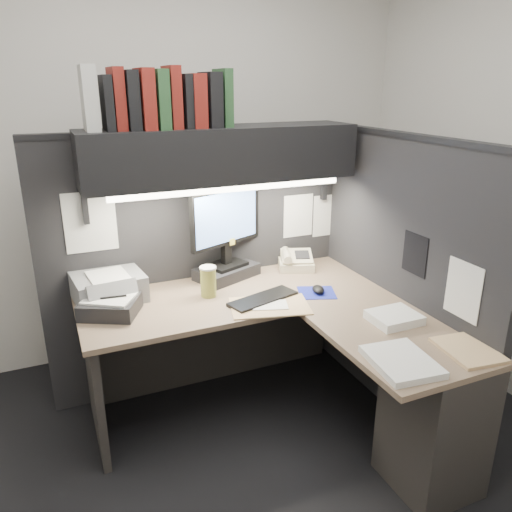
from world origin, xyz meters
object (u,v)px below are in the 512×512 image
(overhead_shelf, at_px, (222,154))
(coffee_cup, at_px, (208,282))
(keyboard, at_px, (263,299))
(printer, at_px, (109,287))
(telephone, at_px, (296,261))
(monitor, at_px, (226,243))
(desk, at_px, (330,375))
(notebook_stack, at_px, (110,307))

(overhead_shelf, relative_size, coffee_cup, 9.33)
(keyboard, relative_size, printer, 1.11)
(telephone, bearing_deg, printer, -157.61)
(overhead_shelf, xyz_separation_m, monitor, (0.04, 0.06, -0.55))
(keyboard, relative_size, telephone, 1.79)
(overhead_shelf, bearing_deg, desk, -68.21)
(telephone, xyz_separation_m, notebook_stack, (-1.21, -0.23, -0.00))
(overhead_shelf, xyz_separation_m, coffee_cup, (-0.15, -0.16, -0.69))
(desk, height_order, notebook_stack, notebook_stack)
(overhead_shelf, distance_m, keyboard, 0.84)
(monitor, bearing_deg, keyboard, -103.55)
(monitor, relative_size, telephone, 2.47)
(monitor, bearing_deg, notebook_stack, 176.02)
(keyboard, height_order, coffee_cup, coffee_cup)
(monitor, distance_m, telephone, 0.51)
(overhead_shelf, xyz_separation_m, keyboard, (0.10, -0.34, -0.76))
(monitor, bearing_deg, telephone, -24.25)
(monitor, distance_m, coffee_cup, 0.33)
(desk, relative_size, overhead_shelf, 1.10)
(notebook_stack, bearing_deg, desk, -29.78)
(monitor, relative_size, coffee_cup, 3.39)
(overhead_shelf, distance_m, monitor, 0.55)
(coffee_cup, xyz_separation_m, printer, (-0.52, 0.18, -0.01))
(overhead_shelf, bearing_deg, keyboard, -73.39)
(desk, height_order, keyboard, keyboard)
(keyboard, xyz_separation_m, notebook_stack, (-0.80, 0.16, 0.03))
(desk, height_order, printer, printer)
(overhead_shelf, height_order, notebook_stack, overhead_shelf)
(overhead_shelf, xyz_separation_m, printer, (-0.68, 0.02, -0.70))
(monitor, xyz_separation_m, notebook_stack, (-0.74, -0.24, -0.18))
(desk, relative_size, printer, 4.62)
(coffee_cup, height_order, printer, coffee_cup)
(desk, bearing_deg, overhead_shelf, 111.79)
(telephone, relative_size, printer, 0.62)
(desk, xyz_separation_m, telephone, (0.21, 0.80, 0.33))
(notebook_stack, bearing_deg, overhead_shelf, 14.46)
(notebook_stack, bearing_deg, coffee_cup, 2.05)
(monitor, xyz_separation_m, printer, (-0.72, -0.05, -0.15))
(overhead_shelf, bearing_deg, notebook_stack, -165.54)
(keyboard, xyz_separation_m, printer, (-0.78, 0.36, 0.06))
(monitor, distance_m, keyboard, 0.46)
(desk, relative_size, keyboard, 4.15)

